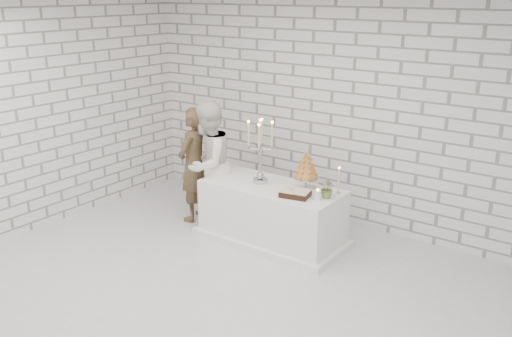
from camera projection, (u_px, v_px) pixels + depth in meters
The scene contains 13 objects.
ground at pixel (214, 289), 6.11m from camera, with size 6.00×5.00×0.01m, color silver.
ceiling at pixel (206, 2), 5.19m from camera, with size 6.00×5.00×0.01m, color white.
wall_back at pixel (331, 114), 7.57m from camera, with size 6.00×0.01×3.00m, color white.
wall_left at pixel (35, 118), 7.33m from camera, with size 0.01×5.00×3.00m, color white.
cake_table at pixel (272, 213), 7.18m from camera, with size 1.80×0.80×0.75m, color white.
groom at pixel (194, 164), 7.74m from camera, with size 0.58×0.38×1.60m, color #47351F.
bride at pixel (208, 164), 7.57m from camera, with size 0.83×0.65×1.71m, color white.
candelabra at pixel (260, 151), 7.04m from camera, with size 0.34×0.34×0.83m, color #A7A6B0, non-canonical shape.
croquembouche at pixel (306, 170), 6.87m from camera, with size 0.31×0.31×0.49m, color #B1692F, non-canonical shape.
chocolate_cake at pixel (295, 193), 6.68m from camera, with size 0.34×0.24×0.08m, color black.
pillar_candle at pixel (318, 195), 6.57m from camera, with size 0.08×0.08×0.12m, color white.
extra_taper at pixel (339, 181), 6.74m from camera, with size 0.06×0.06×0.32m, color beige.
flowers at pixel (328, 188), 6.62m from camera, with size 0.22×0.19×0.24m, color #406333.
Camera 1 is at (3.56, -4.10, 3.12)m, focal length 39.43 mm.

